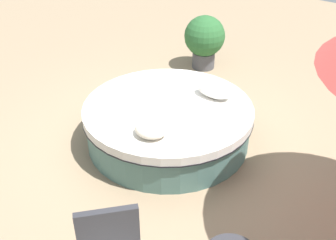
{
  "coord_description": "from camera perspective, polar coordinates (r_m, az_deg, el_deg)",
  "views": [
    {
      "loc": [
        2.84,
        -3.67,
        3.32
      ],
      "look_at": [
        0.0,
        0.0,
        0.34
      ],
      "focal_mm": 43.29,
      "sensor_mm": 36.0,
      "label": 1
    }
  ],
  "objects": [
    {
      "name": "planter",
      "position": [
        7.59,
        5.16,
        11.32
      ],
      "size": [
        0.75,
        0.75,
        0.99
      ],
      "color": "#4C4C51",
      "rests_on": "ground_plane"
    },
    {
      "name": "throw_pillow_0",
      "position": [
        4.79,
        -2.41,
        -1.29
      ],
      "size": [
        0.4,
        0.36,
        0.15
      ],
      "primitive_type": "ellipsoid",
      "color": "beige",
      "rests_on": "round_bed"
    },
    {
      "name": "round_bed",
      "position": [
        5.54,
        -0.0,
        -0.43
      ],
      "size": [
        2.29,
        2.29,
        0.57
      ],
      "color": "#4C726B",
      "rests_on": "ground_plane"
    },
    {
      "name": "throw_pillow_1",
      "position": [
        5.6,
        6.52,
        4.2
      ],
      "size": [
        0.52,
        0.28,
        0.2
      ],
      "primitive_type": "ellipsoid",
      "color": "white",
      "rests_on": "round_bed"
    },
    {
      "name": "ground_plane",
      "position": [
        5.7,
        -0.0,
        -2.87
      ],
      "size": [
        16.0,
        16.0,
        0.0
      ],
      "primitive_type": "plane",
      "color": "#9E8466"
    }
  ]
}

